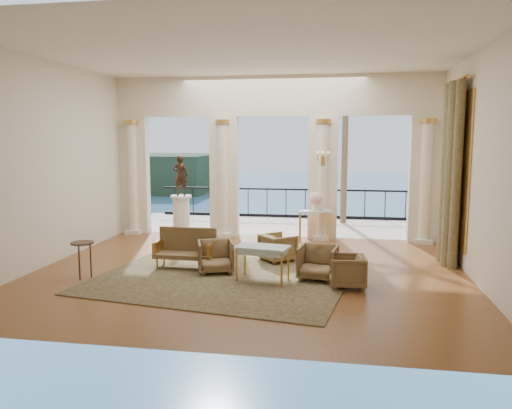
% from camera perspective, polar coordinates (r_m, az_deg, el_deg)
% --- Properties ---
extents(floor, '(9.00, 9.00, 0.00)m').
position_cam_1_polar(floor, '(10.59, -0.89, -7.75)').
color(floor, '#442610').
rests_on(floor, ground).
extents(room_walls, '(9.00, 9.00, 9.00)m').
position_cam_1_polar(room_walls, '(9.11, -2.22, 8.06)').
color(room_walls, beige).
rests_on(room_walls, ground).
extents(arcade, '(9.00, 0.56, 4.50)m').
position_cam_1_polar(arcade, '(13.99, 1.94, 6.71)').
color(arcade, '#FBE8CA').
rests_on(arcade, ground).
extents(terrace, '(10.00, 3.60, 0.10)m').
position_cam_1_polar(terrace, '(16.20, 2.83, -2.53)').
color(terrace, '#B3A796').
rests_on(terrace, ground).
extents(balustrade, '(9.00, 0.06, 1.03)m').
position_cam_1_polar(balustrade, '(17.70, 3.45, -0.16)').
color(balustrade, black).
rests_on(balustrade, terrace).
extents(palm_tree, '(2.00, 2.00, 4.50)m').
position_cam_1_polar(palm_tree, '(16.69, 10.25, 11.93)').
color(palm_tree, '#4C3823').
rests_on(palm_tree, terrace).
extents(headland, '(22.00, 18.00, 6.00)m').
position_cam_1_polar(headland, '(86.34, -12.14, 3.64)').
color(headland, black).
rests_on(headland, sea).
extents(sea, '(160.00, 160.00, 0.00)m').
position_cam_1_polar(sea, '(70.62, 7.97, 0.42)').
color(sea, '#235283').
rests_on(sea, ground).
extents(curtain, '(0.33, 1.40, 4.09)m').
position_cam_1_polar(curtain, '(11.82, 21.42, 3.28)').
color(curtain, '#4D4529').
rests_on(curtain, ground).
extents(window_frame, '(0.04, 1.60, 3.40)m').
position_cam_1_polar(window_frame, '(11.85, 22.32, 3.63)').
color(window_frame, gold).
rests_on(window_frame, room_walls).
extents(wall_sconce, '(0.30, 0.11, 0.33)m').
position_cam_1_polar(wall_sconce, '(13.57, 7.65, 5.12)').
color(wall_sconce, gold).
rests_on(wall_sconce, arcade).
extents(rug, '(5.42, 4.51, 0.02)m').
position_cam_1_polar(rug, '(10.12, -4.02, -8.45)').
color(rug, '#282D17').
rests_on(rug, ground).
extents(armchair_a, '(0.90, 0.87, 0.74)m').
position_cam_1_polar(armchair_a, '(10.54, -4.63, -5.77)').
color(armchair_a, '#3F351B').
rests_on(armchair_a, ground).
extents(armchair_b, '(0.82, 0.79, 0.75)m').
position_cam_1_polar(armchair_b, '(10.07, 7.08, -6.41)').
color(armchair_b, '#3F351B').
rests_on(armchair_b, ground).
extents(armchair_c, '(0.66, 0.70, 0.67)m').
position_cam_1_polar(armchair_c, '(9.66, 10.41, -7.32)').
color(armchair_c, '#3F351B').
rests_on(armchair_c, ground).
extents(armchair_d, '(0.93, 0.93, 0.70)m').
position_cam_1_polar(armchair_d, '(11.45, 2.54, -4.79)').
color(armchair_d, '#3F351B').
rests_on(armchair_d, ground).
extents(settee, '(1.30, 0.57, 0.86)m').
position_cam_1_polar(settee, '(11.01, -8.01, -4.96)').
color(settee, '#3F351B').
rests_on(settee, ground).
extents(game_table, '(1.10, 0.73, 0.70)m').
position_cam_1_polar(game_table, '(9.84, 0.76, -5.19)').
color(game_table, '#A8C8D4').
rests_on(game_table, ground).
extents(pedestal, '(0.64, 0.64, 1.18)m').
position_cam_1_polar(pedestal, '(14.43, -8.53, -1.38)').
color(pedestal, silver).
rests_on(pedestal, ground).
extents(statue, '(0.43, 0.30, 1.14)m').
position_cam_1_polar(statue, '(14.29, -8.62, 3.31)').
color(statue, '#311F16').
rests_on(statue, pedestal).
extents(console_table, '(0.98, 0.63, 0.87)m').
position_cam_1_polar(console_table, '(13.54, 6.78, -1.30)').
color(console_table, silver).
rests_on(console_table, ground).
extents(urn, '(0.38, 0.38, 0.50)m').
position_cam_1_polar(urn, '(13.48, 6.81, 0.53)').
color(urn, white).
rests_on(urn, console_table).
extents(side_table, '(0.46, 0.46, 0.74)m').
position_cam_1_polar(side_table, '(10.60, -19.22, -4.64)').
color(side_table, black).
rests_on(side_table, ground).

